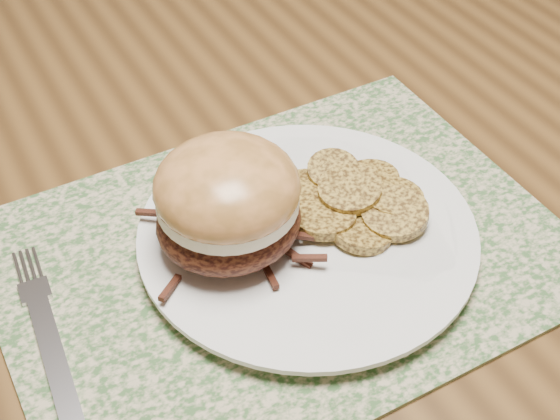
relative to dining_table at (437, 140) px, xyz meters
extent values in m
cube|color=brown|center=(0.00, 0.00, 0.06)|extent=(1.50, 0.90, 0.04)
cube|color=#3B6132|center=(-0.27, -0.13, 0.08)|extent=(0.45, 0.33, 0.00)
cylinder|color=white|center=(-0.25, -0.14, 0.09)|extent=(0.26, 0.26, 0.02)
ellipsoid|color=black|center=(-0.31, -0.12, 0.12)|extent=(0.14, 0.14, 0.05)
cylinder|color=#F0E3C4|center=(-0.31, -0.12, 0.15)|extent=(0.13, 0.13, 0.01)
ellipsoid|color=#C17C3F|center=(-0.31, -0.12, 0.16)|extent=(0.14, 0.14, 0.06)
cylinder|color=#AB8632|center=(-0.23, -0.10, 0.10)|extent=(0.08, 0.08, 0.01)
cylinder|color=#AB8632|center=(-0.20, -0.09, 0.11)|extent=(0.05, 0.05, 0.02)
cylinder|color=#AB8632|center=(-0.18, -0.11, 0.10)|extent=(0.06, 0.06, 0.02)
cylinder|color=#AB8632|center=(-0.24, -0.14, 0.11)|extent=(0.07, 0.07, 0.02)
cylinder|color=#AB8632|center=(-0.20, -0.13, 0.12)|extent=(0.07, 0.07, 0.02)
cylinder|color=#AB8632|center=(-0.17, -0.15, 0.11)|extent=(0.07, 0.07, 0.01)
cylinder|color=#AB8632|center=(-0.22, -0.16, 0.10)|extent=(0.06, 0.06, 0.02)
cylinder|color=#AB8632|center=(-0.18, -0.16, 0.11)|extent=(0.08, 0.08, 0.02)
cube|color=silver|center=(-0.47, -0.16, 0.09)|extent=(0.03, 0.14, 0.00)
cube|color=silver|center=(-0.46, -0.08, 0.09)|extent=(0.02, 0.02, 0.00)
camera|label=1|loc=(-0.48, -0.51, 0.55)|focal=50.00mm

